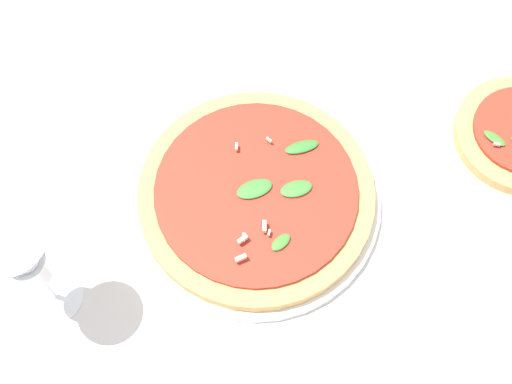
# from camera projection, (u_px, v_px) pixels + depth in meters

# --- Properties ---
(ground_plane) EXTENTS (6.00, 6.00, 0.00)m
(ground_plane) POSITION_uv_depth(u_px,v_px,m) (276.00, 182.00, 0.94)
(ground_plane) COLOR silver
(pizza_arugula_main) EXTENTS (0.32, 0.32, 0.05)m
(pizza_arugula_main) POSITION_uv_depth(u_px,v_px,m) (256.00, 196.00, 0.91)
(pizza_arugula_main) COLOR white
(pizza_arugula_main) RESTS_ON ground_plane
(wine_glass) EXTENTS (0.08, 0.08, 0.19)m
(wine_glass) POSITION_uv_depth(u_px,v_px,m) (23.00, 259.00, 0.75)
(wine_glass) COLOR white
(wine_glass) RESTS_ON ground_plane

